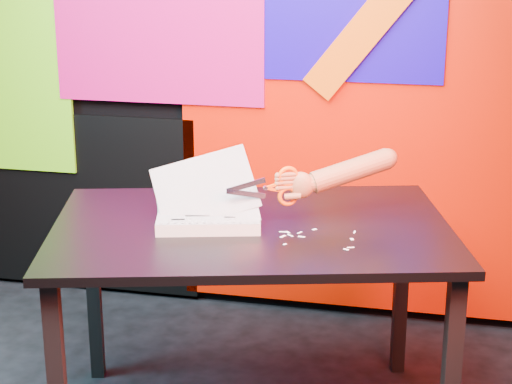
# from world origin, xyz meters

# --- Properties ---
(room) EXTENTS (3.01, 3.01, 2.71)m
(room) POSITION_xyz_m (0.00, 0.00, 1.35)
(room) COLOR black
(room) RESTS_ON ground
(backdrop) EXTENTS (2.88, 0.05, 2.08)m
(backdrop) POSITION_xyz_m (0.06, 1.46, 0.96)
(backdrop) COLOR red
(backdrop) RESTS_ON ground
(work_table) EXTENTS (1.49, 1.18, 0.75)m
(work_table) POSITION_xyz_m (0.39, 0.49, 0.67)
(work_table) COLOR black
(work_table) RESTS_ON ground
(printout_stack) EXTENTS (0.41, 0.32, 0.26)m
(printout_stack) POSITION_xyz_m (0.25, 0.47, 0.78)
(printout_stack) COLOR silver
(printout_stack) RESTS_ON work_table
(scissors) EXTENTS (0.22, 0.12, 0.14)m
(scissors) POSITION_xyz_m (0.49, 0.53, 0.88)
(scissors) COLOR #ADB0D3
(scissors) RESTS_ON printout_stack
(hand_forearm) EXTENTS (0.38, 0.23, 0.15)m
(hand_forearm) POSITION_xyz_m (0.67, 0.63, 0.91)
(hand_forearm) COLOR olive
(hand_forearm) RESTS_ON work_table
(paper_clippings) EXTENTS (0.25, 0.18, 0.00)m
(paper_clippings) POSITION_xyz_m (0.60, 0.42, 0.75)
(paper_clippings) COLOR white
(paper_clippings) RESTS_ON work_table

